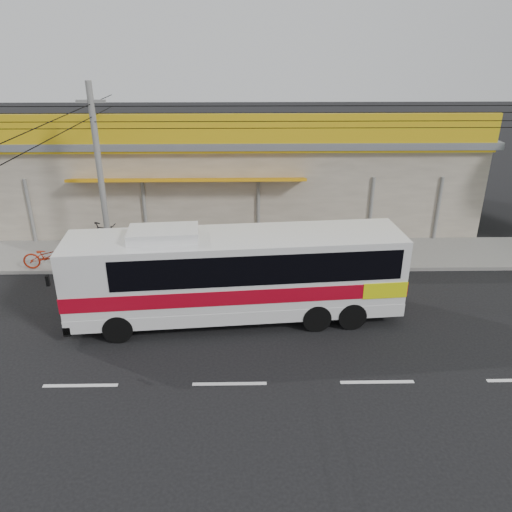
{
  "coord_description": "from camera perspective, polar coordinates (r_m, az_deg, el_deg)",
  "views": [
    {
      "loc": [
        0.51,
        -13.4,
        8.59
      ],
      "look_at": [
        0.8,
        2.0,
        1.78
      ],
      "focal_mm": 35.0,
      "sensor_mm": 36.0,
      "label": 1
    }
  ],
  "objects": [
    {
      "name": "ground",
      "position": [
        15.93,
        -2.77,
        -8.82
      ],
      "size": [
        120.0,
        120.0,
        0.0
      ],
      "primitive_type": "plane",
      "color": "black",
      "rests_on": "ground"
    },
    {
      "name": "sidewalk",
      "position": [
        21.19,
        -2.36,
        0.15
      ],
      "size": [
        30.0,
        3.2,
        0.15
      ],
      "primitive_type": "cube",
      "color": "slate",
      "rests_on": "ground"
    },
    {
      "name": "lane_markings",
      "position": [
        13.89,
        -3.04,
        -14.4
      ],
      "size": [
        50.0,
        0.12,
        0.01
      ],
      "primitive_type": null,
      "color": "silver",
      "rests_on": "ground"
    },
    {
      "name": "storefront_building",
      "position": [
        25.73,
        -2.22,
        9.69
      ],
      "size": [
        22.6,
        9.2,
        5.7
      ],
      "color": "gray",
      "rests_on": "ground"
    },
    {
      "name": "coach_bus",
      "position": [
        15.9,
        -1.69,
        -1.67
      ],
      "size": [
        10.71,
        3.13,
        3.25
      ],
      "rotation": [
        0.0,
        0.0,
        0.09
      ],
      "color": "silver",
      "rests_on": "ground"
    },
    {
      "name": "motorbike_red",
      "position": [
        21.27,
        -22.68,
        0.01
      ],
      "size": [
        1.99,
        0.88,
        1.01
      ],
      "primitive_type": "imported",
      "rotation": [
        0.0,
        0.0,
        1.68
      ],
      "color": "maroon",
      "rests_on": "sidewalk"
    },
    {
      "name": "motorbike_dark",
      "position": [
        22.35,
        -16.88,
        2.22
      ],
      "size": [
        2.03,
        1.1,
        1.17
      ],
      "primitive_type": "imported",
      "rotation": [
        0.0,
        0.0,
        1.27
      ],
      "color": "black",
      "rests_on": "sidewalk"
    },
    {
      "name": "utility_pole",
      "position": [
        19.8,
        -18.16,
        14.91
      ],
      "size": [
        34.0,
        14.0,
        7.15
      ],
      "color": "slate",
      "rests_on": "ground"
    }
  ]
}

